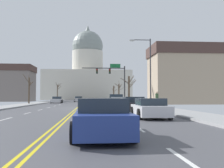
{
  "coord_description": "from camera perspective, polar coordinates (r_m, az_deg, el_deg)",
  "views": [
    {
      "loc": [
        1.51,
        -29.74,
        1.35
      ],
      "look_at": [
        6.66,
        35.25,
        4.37
      ],
      "focal_mm": 42.14,
      "sensor_mm": 36.0,
      "label": 1
    }
  ],
  "objects": [
    {
      "name": "bare_tree_01",
      "position": [
        77.01,
        -11.73,
        -1.58
      ],
      "size": [
        1.59,
        1.92,
        5.17
      ],
      "color": "brown",
      "rests_on": "ground"
    },
    {
      "name": "bare_tree_00",
      "position": [
        44.52,
        3.72,
        -1.01
      ],
      "size": [
        2.73,
        2.25,
        4.78
      ],
      "color": "#4C3D2D",
      "rests_on": "ground"
    },
    {
      "name": "sedan_near_03",
      "position": [
        22.91,
        4.55,
        -4.52
      ],
      "size": [
        2.11,
        4.53,
        1.3
      ],
      "color": "black",
      "rests_on": "ground"
    },
    {
      "name": "signal_gantry",
      "position": [
        47.97,
        0.18,
        1.95
      ],
      "size": [
        7.91,
        0.41,
        7.12
      ],
      "color": "#28282D",
      "rests_on": "ground"
    },
    {
      "name": "bare_tree_02",
      "position": [
        66.32,
        1.5,
        -1.67
      ],
      "size": [
        2.41,
        2.18,
        5.18
      ],
      "color": "brown",
      "rests_on": "ground"
    },
    {
      "name": "street_lamp_right",
      "position": [
        30.1,
        7.71,
        3.89
      ],
      "size": [
        2.47,
        0.24,
        7.75
      ],
      "color": "#333338",
      "rests_on": "ground"
    },
    {
      "name": "sedan_near_05",
      "position": [
        8.98,
        -2.32,
        -7.43
      ],
      "size": [
        2.0,
        4.67,
        1.28
      ],
      "color": "navy",
      "rests_on": "ground"
    },
    {
      "name": "ground",
      "position": [
        29.81,
        -7.46,
        -5.18
      ],
      "size": [
        20.0,
        180.0,
        0.2
      ],
      "color": "#49494E"
    },
    {
      "name": "pedestrian_00",
      "position": [
        28.51,
        9.72,
        -3.14
      ],
      "size": [
        0.35,
        0.34,
        1.71
      ],
      "color": "black",
      "rests_on": "ground"
    },
    {
      "name": "pickup_truck_near_01",
      "position": [
        36.86,
        0.93,
        -3.61
      ],
      "size": [
        2.33,
        5.72,
        1.62
      ],
      "color": "#ADB2B7",
      "rests_on": "ground"
    },
    {
      "name": "flank_building_00",
      "position": [
        72.0,
        -20.76,
        0.16
      ],
      "size": [
        10.57,
        8.49,
        9.22
      ],
      "color": "slate",
      "rests_on": "ground"
    },
    {
      "name": "bare_tree_03",
      "position": [
        45.85,
        -17.55,
        -0.99
      ],
      "size": [
        1.73,
        2.53,
        4.83
      ],
      "color": "#4C3D2D",
      "rests_on": "ground"
    },
    {
      "name": "sedan_near_00",
      "position": [
        43.06,
        0.45,
        -3.7
      ],
      "size": [
        2.16,
        4.4,
        1.17
      ],
      "color": "black",
      "rests_on": "ground"
    },
    {
      "name": "bare_tree_04",
      "position": [
        81.87,
        0.37,
        -1.88
      ],
      "size": [
        1.82,
        2.63,
        4.44
      ],
      "color": "#4C3D2D",
      "rests_on": "ground"
    },
    {
      "name": "flank_building_01",
      "position": [
        47.78,
        15.49,
        1.98
      ],
      "size": [
        12.09,
        8.1,
        10.13
      ],
      "color": "tan",
      "rests_on": "ground"
    },
    {
      "name": "sedan_near_02",
      "position": [
        29.2,
        -3.95,
        -4.24
      ],
      "size": [
        2.14,
        4.46,
        1.13
      ],
      "color": "#1E7247",
      "rests_on": "ground"
    },
    {
      "name": "bicycle_parked",
      "position": [
        29.83,
        7.92,
        -4.28
      ],
      "size": [
        0.12,
        1.77,
        0.85
      ],
      "color": "black",
      "rests_on": "ground"
    },
    {
      "name": "capitol_building",
      "position": [
        105.37,
        -5.34,
        1.77
      ],
      "size": [
        33.14,
        20.39,
        29.98
      ],
      "color": "beige",
      "rests_on": "ground"
    },
    {
      "name": "sedan_oncoming_01",
      "position": [
        65.07,
        -7.26,
        -3.28
      ],
      "size": [
        2.23,
        4.44,
        1.29
      ],
      "color": "silver",
      "rests_on": "ground"
    },
    {
      "name": "sedan_near_04",
      "position": [
        16.68,
        8.23,
        -5.27
      ],
      "size": [
        2.06,
        4.47,
        1.22
      ],
      "color": "silver",
      "rests_on": "ground"
    },
    {
      "name": "sedan_oncoming_00",
      "position": [
        52.44,
        -11.87,
        -3.42
      ],
      "size": [
        2.1,
        4.25,
        1.27
      ],
      "color": "silver",
      "rests_on": "ground"
    }
  ]
}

